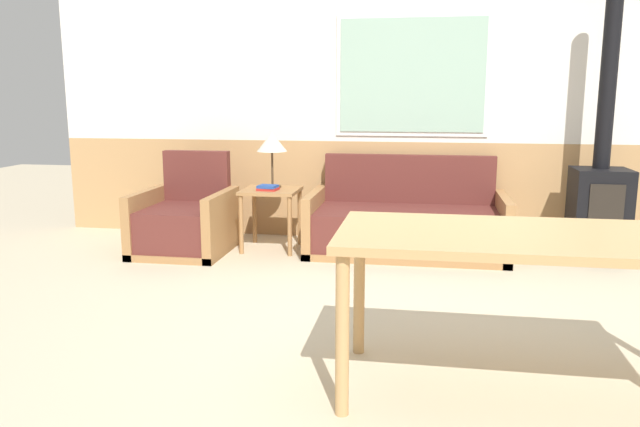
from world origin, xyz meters
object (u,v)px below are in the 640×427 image
(couch, at_px, (407,225))
(wood_stove, at_px, (601,186))
(table_lamp, at_px, (272,144))
(dining_table, at_px, (528,251))
(armchair, at_px, (185,223))
(side_table, at_px, (271,200))

(couch, distance_m, wood_stove, 1.65)
(couch, xyz_separation_m, table_lamp, (-1.22, 0.01, 0.70))
(couch, xyz_separation_m, wood_stove, (1.60, 0.05, 0.39))
(table_lamp, height_order, dining_table, table_lamp)
(armchair, distance_m, table_lamp, 1.05)
(side_table, height_order, dining_table, dining_table)
(armchair, relative_size, dining_table, 0.51)
(armchair, xyz_separation_m, side_table, (0.73, 0.22, 0.19))
(wood_stove, bearing_deg, couch, -178.33)
(table_lamp, bearing_deg, couch, -0.41)
(table_lamp, relative_size, wood_stove, 0.22)
(dining_table, bearing_deg, side_table, 125.94)
(armchair, height_order, dining_table, armchair)
(side_table, bearing_deg, couch, 3.69)
(dining_table, relative_size, wood_stove, 0.74)
(couch, height_order, table_lamp, table_lamp)
(armchair, bearing_deg, dining_table, -48.05)
(couch, xyz_separation_m, dining_table, (0.61, -2.60, 0.44))
(side_table, distance_m, table_lamp, 0.50)
(armchair, relative_size, side_table, 1.58)
(table_lamp, bearing_deg, dining_table, -54.90)
(armchair, bearing_deg, couch, 2.66)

